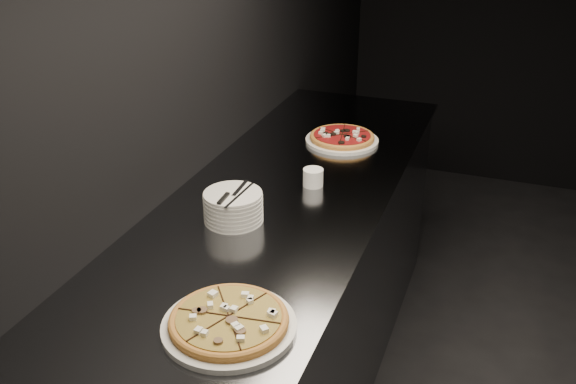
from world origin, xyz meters
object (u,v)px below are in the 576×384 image
(pizza_mushroom, at_px, (229,322))
(pizza_tomato, at_px, (342,138))
(counter, at_px, (282,302))
(cutlery, at_px, (233,194))
(plate_stack, at_px, (233,207))
(ramekin, at_px, (313,177))

(pizza_mushroom, relative_size, pizza_tomato, 0.97)
(pizza_mushroom, height_order, pizza_tomato, pizza_mushroom)
(counter, relative_size, pizza_mushroom, 7.17)
(pizza_tomato, distance_m, cutlery, 0.82)
(pizza_mushroom, bearing_deg, plate_stack, 113.54)
(counter, relative_size, pizza_tomato, 6.93)
(cutlery, bearing_deg, counter, 69.78)
(pizza_tomato, relative_size, plate_stack, 1.84)
(plate_stack, bearing_deg, ramekin, 64.70)
(plate_stack, bearing_deg, pizza_tomato, 79.77)
(counter, height_order, plate_stack, plate_stack)
(pizza_mushroom, relative_size, plate_stack, 1.77)
(pizza_mushroom, bearing_deg, counter, 101.03)
(cutlery, distance_m, ramekin, 0.39)
(pizza_mushroom, xyz_separation_m, pizza_tomato, (-0.08, 1.31, -0.00))
(counter, bearing_deg, plate_stack, -109.94)
(counter, xyz_separation_m, ramekin, (0.08, 0.12, 0.49))
(pizza_mushroom, height_order, cutlery, cutlery)
(counter, distance_m, ramekin, 0.51)
(pizza_mushroom, bearing_deg, pizza_tomato, 93.64)
(pizza_tomato, bearing_deg, ramekin, -87.58)
(pizza_mushroom, xyz_separation_m, plate_stack, (-0.23, 0.52, 0.03))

